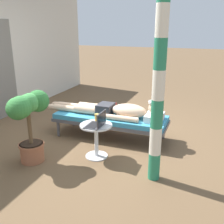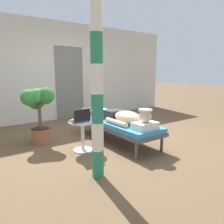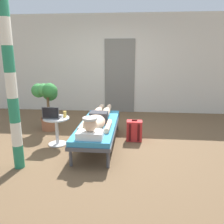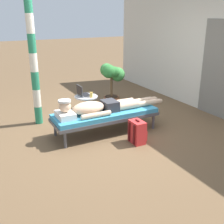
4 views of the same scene
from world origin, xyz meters
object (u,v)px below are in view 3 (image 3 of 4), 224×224
object	(u,v)px
side_table	(57,126)
drink_glass	(65,114)
lounge_chair	(98,127)
porch_post	(11,85)
backpack	(134,131)
potted_plant	(47,98)
person_reclining	(97,120)
laptop	(52,115)

from	to	relation	value
side_table	drink_glass	world-z (taller)	drink_glass
lounge_chair	porch_post	size ratio (longest dim) A/B	0.80
backpack	potted_plant	xyz separation A→B (m)	(-1.91, 0.49, 0.53)
person_reclining	side_table	distance (m)	0.79
side_table	drink_glass	distance (m)	0.27
side_table	laptop	world-z (taller)	laptop
person_reclining	laptop	distance (m)	0.83
person_reclining	side_table	world-z (taller)	person_reclining
lounge_chair	laptop	bearing A→B (deg)	-171.81
person_reclining	backpack	bearing A→B (deg)	30.20
laptop	backpack	bearing A→B (deg)	14.97
lounge_chair	drink_glass	size ratio (longest dim) A/B	17.64
laptop	porch_post	size ratio (longest dim) A/B	0.12
person_reclining	drink_glass	world-z (taller)	person_reclining
lounge_chair	person_reclining	world-z (taller)	person_reclining
porch_post	potted_plant	bearing A→B (deg)	95.76
drink_glass	potted_plant	size ratio (longest dim) A/B	0.11
side_table	porch_post	world-z (taller)	porch_post
drink_glass	potted_plant	distance (m)	1.01
laptop	side_table	bearing A→B (deg)	40.52
side_table	laptop	xyz separation A→B (m)	(-0.06, -0.05, 0.23)
person_reclining	backpack	world-z (taller)	person_reclining
drink_glass	potted_plant	xyz separation A→B (m)	(-0.62, 0.79, 0.14)
lounge_chair	side_table	distance (m)	0.77
side_table	backpack	distance (m)	1.49
potted_plant	backpack	bearing A→B (deg)	-14.55
backpack	porch_post	distance (m)	2.40
lounge_chair	laptop	size ratio (longest dim) A/B	6.44
person_reclining	drink_glass	bearing A→B (deg)	171.29
laptop	backpack	distance (m)	1.60
side_table	porch_post	size ratio (longest dim) A/B	0.21
laptop	drink_glass	world-z (taller)	laptop
laptop	porch_post	distance (m)	1.14
laptop	potted_plant	world-z (taller)	potted_plant
backpack	potted_plant	distance (m)	2.04
drink_glass	backpack	distance (m)	1.38
person_reclining	potted_plant	distance (m)	1.53
potted_plant	porch_post	distance (m)	1.87
person_reclining	porch_post	bearing A→B (deg)	-139.36
lounge_chair	porch_post	xyz separation A→B (m)	(-1.05, -1.01, 0.91)
potted_plant	porch_post	world-z (taller)	porch_post
porch_post	lounge_chair	bearing A→B (deg)	43.87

